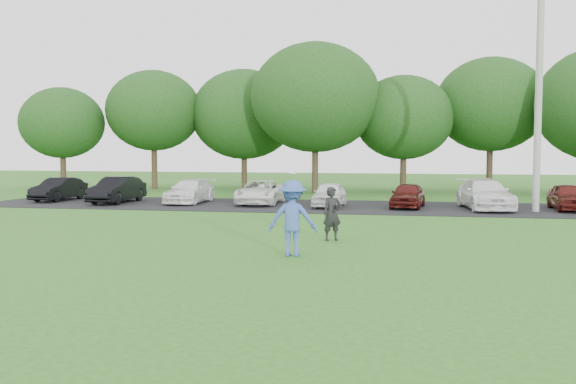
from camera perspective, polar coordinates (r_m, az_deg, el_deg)
name	(u,v)px	position (r m, az deg, el deg)	size (l,w,h in m)	color
ground	(260,255)	(15.76, -2.50, -5.59)	(100.00, 100.00, 0.00)	#2A661D
parking_lot	(330,206)	(28.46, 3.74, -1.27)	(32.00, 6.50, 0.03)	black
utility_pole	(539,90)	(27.81, 21.40, 8.42)	(0.28, 0.28, 9.80)	#A1A09C
frisbee_player	(293,218)	(15.47, 0.40, -2.33)	(1.22, 0.75, 2.06)	#3C5AAA
camera_bystander	(332,214)	(18.04, 3.95, -1.95)	(0.66, 0.60, 1.52)	black
parked_cars	(337,193)	(28.36, 4.41, -0.10)	(28.16, 4.71, 1.25)	black
tree_row	(378,108)	(37.99, 8.00, 7.41)	(42.39, 9.85, 8.64)	#38281C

